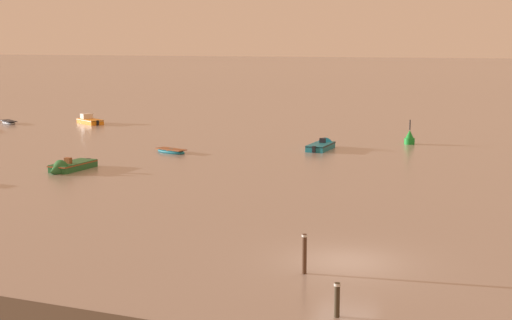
# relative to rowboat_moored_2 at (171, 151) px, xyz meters

# --- Properties ---
(ground_plane) EXTENTS (800.00, 800.00, 0.00)m
(ground_plane) POSITION_rel_rowboat_moored_2_xyz_m (20.71, -23.41, -0.12)
(ground_plane) COLOR gray
(rowboat_moored_2) EXTENTS (3.07, 1.79, 0.46)m
(rowboat_moored_2) POSITION_rel_rowboat_moored_2_xyz_m (0.00, 0.00, 0.00)
(rowboat_moored_2) COLOR #197084
(rowboat_moored_2) RESTS_ON ground
(motorboat_moored_2) EXTENTS (1.63, 4.31, 1.45)m
(motorboat_moored_2) POSITION_rel_rowboat_moored_2_xyz_m (-2.55, -10.09, 0.07)
(motorboat_moored_2) COLOR #23602D
(motorboat_moored_2) RESTS_ON ground
(motorboat_moored_3) EXTENTS (4.36, 3.33, 1.59)m
(motorboat_moored_3) POSITION_rel_rowboat_moored_2_xyz_m (-18.79, 15.62, 0.12)
(motorboat_moored_3) COLOR orange
(motorboat_moored_3) RESTS_ON ground
(rowboat_moored_3) EXTENTS (3.16, 2.48, 0.48)m
(rowboat_moored_3) POSITION_rel_rowboat_moored_2_xyz_m (-26.54, 12.13, 0.01)
(rowboat_moored_3) COLOR gray
(rowboat_moored_3) RESTS_ON ground
(motorboat_moored_6) EXTENTS (1.52, 4.24, 1.43)m
(motorboat_moored_6) POSITION_rel_rowboat_moored_2_xyz_m (10.60, 6.68, 0.07)
(motorboat_moored_6) COLOR #197084
(motorboat_moored_6) RESTS_ON ground
(channel_buoy) EXTENTS (0.90, 0.90, 2.30)m
(channel_buoy) POSITION_rel_rowboat_moored_2_xyz_m (16.74, 12.25, 0.34)
(channel_buoy) COLOR #198C2D
(channel_buoy) RESTS_ON ground
(mooring_post_left) EXTENTS (0.22, 0.22, 1.27)m
(mooring_post_left) POSITION_rel_rowboat_moored_2_xyz_m (21.98, -29.35, 0.43)
(mooring_post_left) COLOR #3C3323
(mooring_post_left) RESTS_ON ground
(mooring_post_right) EXTENTS (0.22, 0.22, 1.73)m
(mooring_post_right) POSITION_rel_rowboat_moored_2_xyz_m (19.60, -25.50, 0.62)
(mooring_post_right) COLOR #4C3323
(mooring_post_right) RESTS_ON ground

